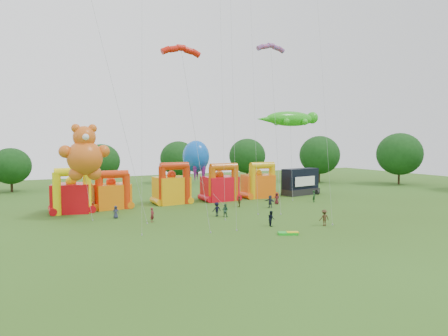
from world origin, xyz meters
name	(u,v)px	position (x,y,z in m)	size (l,w,h in m)	color
ground	(302,247)	(0.00, 0.00, 0.00)	(160.00, 160.00, 0.00)	#325016
tree_ring	(288,179)	(-1.21, 0.63, 6.26)	(125.86, 127.99, 12.07)	#352314
bouncy_castle_0	(72,195)	(-17.31, 27.93, 2.36)	(5.64, 4.93, 6.19)	red
bouncy_castle_1	(112,194)	(-11.82, 29.03, 2.13)	(5.34, 4.52, 5.58)	orange
bouncy_castle_2	(172,188)	(-2.55, 29.45, 2.47)	(5.40, 4.56, 6.48)	#F3A20C
bouncy_castle_3	(220,186)	(5.54, 29.02, 2.34)	(5.47, 4.52, 6.17)	red
bouncy_castle_4	(259,184)	(12.91, 29.24, 2.34)	(5.53, 4.70, 6.15)	#FF610D
stage_trailer	(300,182)	(21.57, 29.05, 2.29)	(7.58, 3.97, 4.76)	black
teddy_bear_kite	(85,157)	(-16.08, 22.65, 7.74)	(6.07, 4.31, 11.92)	#D65B17
gecko_kite	(291,142)	(17.57, 26.47, 9.53)	(12.41, 5.94, 14.89)	green
octopus_kite	(200,168)	(2.71, 30.90, 5.33)	(4.40, 10.41, 9.88)	blue
parafoil_kites	(190,108)	(-4.31, 17.01, 13.84)	(31.18, 13.01, 32.75)	red
diamond_kites	(236,85)	(0.58, 14.25, 16.48)	(23.69, 16.08, 36.89)	red
folded_kite_bundle	(288,233)	(1.79, 4.64, 0.14)	(2.23, 1.72, 0.31)	green
spectator_0	(116,212)	(-12.72, 21.34, 0.80)	(0.78, 0.51, 1.59)	#2A2E47
spectator_1	(152,215)	(-9.22, 17.09, 0.87)	(0.63, 0.42, 1.74)	maroon
spectator_2	(225,210)	(0.08, 16.18, 0.85)	(0.82, 0.64, 1.70)	#1C472F
spectator_3	(217,209)	(-0.74, 16.96, 0.92)	(1.19, 0.68, 1.84)	black
spectator_4	(239,202)	(5.28, 22.02, 0.81)	(0.94, 0.39, 1.61)	#403719
spectator_5	(270,201)	(9.05, 19.54, 0.91)	(1.69, 0.54, 1.82)	#202536
spectator_6	(277,198)	(11.74, 21.85, 0.87)	(0.85, 0.55, 1.74)	#4D161A
spectator_7	(314,196)	(18.18, 20.94, 0.93)	(0.68, 0.45, 1.86)	#173B1B
spectator_8	(271,218)	(2.40, 8.91, 0.88)	(0.85, 0.67, 1.76)	black
spectator_9	(324,218)	(7.94, 6.35, 0.94)	(1.22, 0.70, 1.88)	#442F1B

